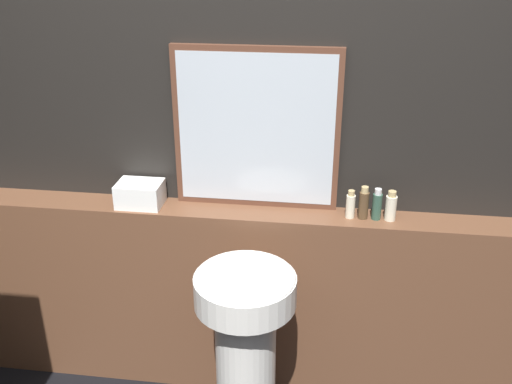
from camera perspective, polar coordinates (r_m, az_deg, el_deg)
name	(u,v)px	position (r m, az deg, el deg)	size (l,w,h in m)	color
wall_back	(249,140)	(2.53, -0.73, 5.27)	(8.00, 0.06, 2.50)	black
vanity_counter	(246,301)	(2.78, -1.02, -10.80)	(2.89, 0.18, 0.96)	brown
pedestal_sink	(246,350)	(2.42, -1.04, -15.50)	(0.40, 0.40, 0.89)	silver
mirror	(256,130)	(2.46, 0.01, 6.25)	(0.72, 0.03, 0.71)	#563323
towel_stack	(140,194)	(2.62, -11.51, -0.18)	(0.20, 0.15, 0.11)	white
shampoo_bottle	(351,205)	(2.48, 9.43, -1.30)	(0.04, 0.04, 0.13)	beige
conditioner_bottle	(364,204)	(2.48, 10.72, -1.17)	(0.04, 0.04, 0.15)	#4C3823
lotion_bottle	(377,205)	(2.49, 12.00, -1.29)	(0.04, 0.04, 0.14)	#2D4C3D
body_wash_bottle	(391,207)	(2.49, 13.34, -1.44)	(0.05, 0.05, 0.13)	beige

